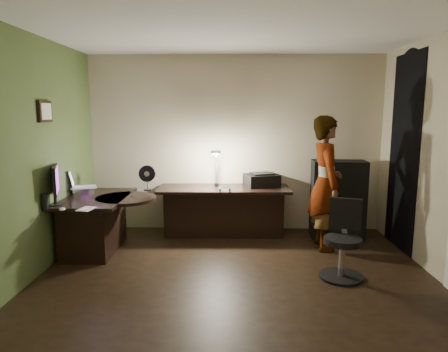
{
  "coord_description": "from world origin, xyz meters",
  "views": [
    {
      "loc": [
        -0.03,
        -4.19,
        1.85
      ],
      "look_at": [
        -0.15,
        1.05,
        1.0
      ],
      "focal_mm": 32.0,
      "sensor_mm": 36.0,
      "label": 1
    }
  ],
  "objects_px": {
    "cabinet": "(338,199)",
    "desk_left": "(98,224)",
    "office_chair": "(343,240)",
    "desk_right": "(224,211)",
    "monitor": "(55,191)",
    "person": "(325,183)"
  },
  "relations": [
    {
      "from": "cabinet",
      "to": "desk_left",
      "type": "bearing_deg",
      "value": -165.33
    },
    {
      "from": "desk_left",
      "to": "office_chair",
      "type": "relative_size",
      "value": 1.46
    },
    {
      "from": "desk_right",
      "to": "office_chair",
      "type": "xyz_separation_m",
      "value": [
        1.36,
        -1.54,
        0.07
      ]
    },
    {
      "from": "desk_left",
      "to": "desk_right",
      "type": "height_order",
      "value": "desk_left"
    },
    {
      "from": "cabinet",
      "to": "monitor",
      "type": "xyz_separation_m",
      "value": [
        -3.69,
        -1.11,
        0.33
      ]
    },
    {
      "from": "cabinet",
      "to": "person",
      "type": "distance_m",
      "value": 0.66
    },
    {
      "from": "cabinet",
      "to": "person",
      "type": "xyz_separation_m",
      "value": [
        -0.31,
        -0.48,
        0.33
      ]
    },
    {
      "from": "desk_right",
      "to": "person",
      "type": "height_order",
      "value": "person"
    },
    {
      "from": "desk_right",
      "to": "cabinet",
      "type": "distance_m",
      "value": 1.69
    },
    {
      "from": "desk_right",
      "to": "person",
      "type": "bearing_deg",
      "value": -21.75
    },
    {
      "from": "person",
      "to": "desk_right",
      "type": "bearing_deg",
      "value": 66.29
    },
    {
      "from": "office_chair",
      "to": "person",
      "type": "height_order",
      "value": "person"
    },
    {
      "from": "cabinet",
      "to": "monitor",
      "type": "distance_m",
      "value": 3.87
    },
    {
      "from": "desk_right",
      "to": "cabinet",
      "type": "height_order",
      "value": "cabinet"
    },
    {
      "from": "cabinet",
      "to": "office_chair",
      "type": "bearing_deg",
      "value": -98.99
    },
    {
      "from": "monitor",
      "to": "office_chair",
      "type": "bearing_deg",
      "value": -27.63
    },
    {
      "from": "desk_left",
      "to": "monitor",
      "type": "xyz_separation_m",
      "value": [
        -0.35,
        -0.43,
        0.54
      ]
    },
    {
      "from": "office_chair",
      "to": "cabinet",
      "type": "bearing_deg",
      "value": 97.91
    },
    {
      "from": "cabinet",
      "to": "monitor",
      "type": "height_order",
      "value": "cabinet"
    },
    {
      "from": "desk_right",
      "to": "cabinet",
      "type": "bearing_deg",
      "value": -2.32
    },
    {
      "from": "office_chair",
      "to": "monitor",
      "type": "bearing_deg",
      "value": -166.47
    },
    {
      "from": "desk_left",
      "to": "desk_right",
      "type": "bearing_deg",
      "value": 22.79
    }
  ]
}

